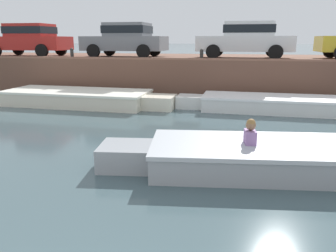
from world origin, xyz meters
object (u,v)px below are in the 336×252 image
at_px(motorboat_passing, 277,157).
at_px(car_left_inner_grey, 126,38).
at_px(mooring_bollard_mid, 202,54).
at_px(mooring_bollard_west, 72,53).
at_px(car_leftmost_red, 29,39).
at_px(boat_moored_west_cream, 84,98).
at_px(boat_moored_central_white, 267,104).
at_px(car_centre_white, 246,38).

height_order(motorboat_passing, car_left_inner_grey, car_left_inner_grey).
xyz_separation_m(motorboat_passing, mooring_bollard_mid, (-2.12, 7.31, 1.63)).
xyz_separation_m(car_left_inner_grey, mooring_bollard_west, (-1.93, -1.68, -0.61)).
distance_m(motorboat_passing, car_leftmost_red, 14.23).
bearing_deg(car_leftmost_red, motorboat_passing, -39.75).
bearing_deg(car_left_inner_grey, mooring_bollard_west, -139.03).
xyz_separation_m(boat_moored_west_cream, mooring_bollard_mid, (4.34, 1.85, 1.62)).
xyz_separation_m(boat_moored_west_cream, car_left_inner_grey, (0.65, 3.52, 2.23)).
xyz_separation_m(car_leftmost_red, mooring_bollard_west, (3.06, -1.68, -0.61)).
xyz_separation_m(boat_moored_central_white, car_leftmost_red, (-11.18, 3.33, 2.24)).
xyz_separation_m(car_leftmost_red, car_centre_white, (10.46, -0.00, 0.00)).
bearing_deg(car_centre_white, boat_moored_central_white, -77.92).
xyz_separation_m(motorboat_passing, car_leftmost_red, (-10.80, 8.98, 2.23)).
bearing_deg(car_centre_white, mooring_bollard_west, -167.25).
distance_m(car_leftmost_red, car_centre_white, 10.46).
distance_m(car_left_inner_grey, mooring_bollard_mid, 4.10).
height_order(motorboat_passing, car_leftmost_red, car_leftmost_red).
bearing_deg(car_left_inner_grey, car_centre_white, -0.00).
distance_m(car_centre_white, mooring_bollard_west, 7.62).
distance_m(boat_moored_central_white, car_centre_white, 4.08).
bearing_deg(mooring_bollard_mid, mooring_bollard_west, 180.00).
height_order(car_left_inner_grey, mooring_bollard_mid, car_left_inner_grey).
bearing_deg(motorboat_passing, mooring_bollard_mid, 106.19).
xyz_separation_m(car_leftmost_red, car_left_inner_grey, (4.99, -0.00, 0.00)).
bearing_deg(boat_moored_west_cream, mooring_bollard_west, 124.77).
bearing_deg(boat_moored_west_cream, car_left_inner_grey, 79.58).
distance_m(boat_moored_central_white, mooring_bollard_west, 8.44).
bearing_deg(motorboat_passing, car_centre_white, 92.16).
bearing_deg(boat_moored_west_cream, car_centre_white, 29.91).
distance_m(mooring_bollard_west, mooring_bollard_mid, 5.62).
height_order(boat_moored_west_cream, car_centre_white, car_centre_white).
relative_size(motorboat_passing, mooring_bollard_mid, 14.71).
height_order(boat_moored_central_white, car_leftmost_red, car_leftmost_red).
relative_size(car_leftmost_red, mooring_bollard_mid, 9.02).
relative_size(car_leftmost_red, car_centre_white, 0.96).
height_order(mooring_bollard_west, mooring_bollard_mid, same).
xyz_separation_m(boat_moored_central_white, car_centre_white, (-0.71, 3.33, 2.25)).
bearing_deg(boat_moored_central_white, car_centre_white, 102.08).
relative_size(boat_moored_central_white, car_centre_white, 1.45).
relative_size(boat_moored_west_cream, boat_moored_central_white, 1.11).
relative_size(boat_moored_central_white, mooring_bollard_west, 13.55).
xyz_separation_m(boat_moored_west_cream, car_leftmost_red, (-4.34, 3.52, 2.23)).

